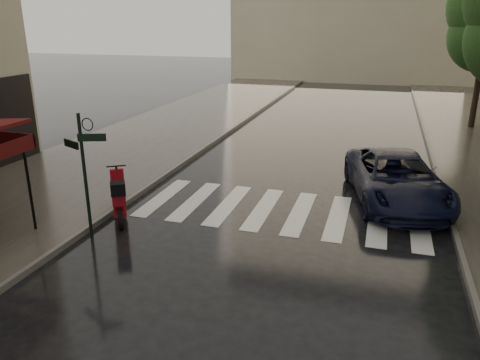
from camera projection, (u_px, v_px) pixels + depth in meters
The scene contains 8 objects.
ground at pixel (54, 313), 8.61m from camera, with size 120.00×120.00×0.00m, color black.
sidewalk_near at pixel (145, 140), 20.69m from camera, with size 6.00×60.00×0.12m, color #38332D.
curb_near at pixel (209, 145), 19.84m from camera, with size 0.12×60.00×0.16m, color #595651.
curb_far at pixel (434, 163), 17.37m from camera, with size 0.12×60.00×0.16m, color #595651.
crosswalk at pixel (281, 211), 13.21m from camera, with size 7.85×3.20×0.01m.
signpost at pixel (84, 166), 11.06m from camera, with size 1.17×0.29×3.10m.
scooter at pixel (119, 198), 12.48m from camera, with size 1.20×1.73×1.30m.
parked_car at pixel (396, 178), 13.69m from camera, with size 2.36×5.12×1.42m, color black.
Camera 1 is at (5.43, -6.02, 5.10)m, focal length 35.00 mm.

